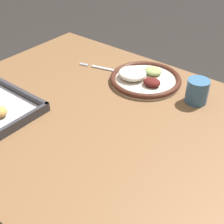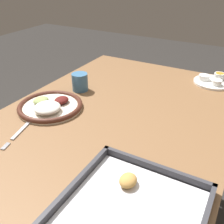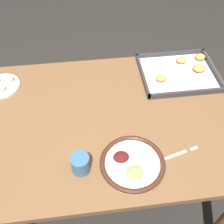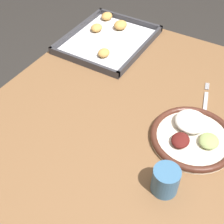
{
  "view_description": "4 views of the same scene",
  "coord_description": "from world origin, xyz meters",
  "px_view_note": "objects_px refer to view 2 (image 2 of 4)",
  "views": [
    {
      "loc": [
        -0.44,
        0.57,
        1.32
      ],
      "look_at": [
        0.02,
        0.0,
        0.79
      ],
      "focal_mm": 50.0,
      "sensor_mm": 36.0,
      "label": 1
    },
    {
      "loc": [
        0.73,
        0.4,
        1.26
      ],
      "look_at": [
        0.02,
        0.0,
        0.79
      ],
      "focal_mm": 42.0,
      "sensor_mm": 36.0,
      "label": 2
    },
    {
      "loc": [
        -0.07,
        -0.74,
        1.65
      ],
      "look_at": [
        0.02,
        0.0,
        0.79
      ],
      "focal_mm": 42.0,
      "sensor_mm": 36.0,
      "label": 3
    },
    {
      "loc": [
        -0.57,
        -0.35,
        1.47
      ],
      "look_at": [
        0.02,
        0.0,
        0.79
      ],
      "focal_mm": 50.0,
      "sensor_mm": 36.0,
      "label": 4
    }
  ],
  "objects_px": {
    "fork": "(23,128)",
    "saucer_plate": "(213,81)",
    "drinking_cup": "(80,82)",
    "dinner_plate": "(50,106)"
  },
  "relations": [
    {
      "from": "fork",
      "to": "saucer_plate",
      "type": "height_order",
      "value": "saucer_plate"
    },
    {
      "from": "dinner_plate",
      "to": "saucer_plate",
      "type": "xyz_separation_m",
      "value": [
        -0.57,
        0.5,
        -0.0
      ]
    },
    {
      "from": "fork",
      "to": "saucer_plate",
      "type": "distance_m",
      "value": 0.87
    },
    {
      "from": "saucer_plate",
      "to": "drinking_cup",
      "type": "bearing_deg",
      "value": -53.72
    },
    {
      "from": "dinner_plate",
      "to": "fork",
      "type": "height_order",
      "value": "dinner_plate"
    },
    {
      "from": "saucer_plate",
      "to": "drinking_cup",
      "type": "xyz_separation_m",
      "value": [
        0.37,
        -0.5,
        0.03
      ]
    },
    {
      "from": "dinner_plate",
      "to": "drinking_cup",
      "type": "relative_size",
      "value": 3.23
    },
    {
      "from": "dinner_plate",
      "to": "saucer_plate",
      "type": "bearing_deg",
      "value": 138.43
    },
    {
      "from": "saucer_plate",
      "to": "dinner_plate",
      "type": "bearing_deg",
      "value": -41.57
    },
    {
      "from": "fork",
      "to": "drinking_cup",
      "type": "relative_size",
      "value": 2.76
    }
  ]
}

